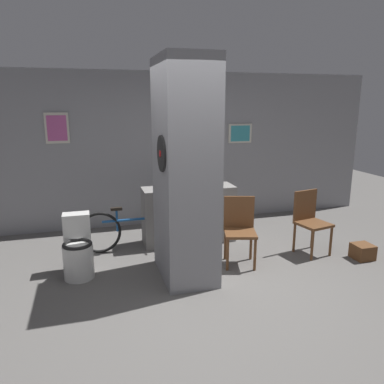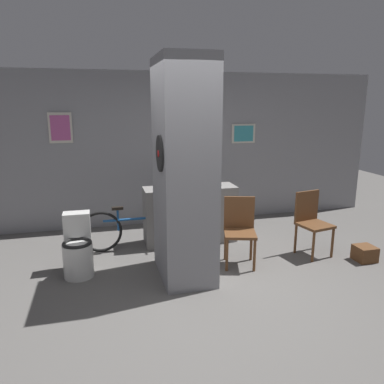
{
  "view_description": "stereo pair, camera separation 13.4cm",
  "coord_description": "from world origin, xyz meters",
  "px_view_note": "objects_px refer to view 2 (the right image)",
  "views": [
    {
      "loc": [
        -1.18,
        -3.69,
        2.09
      ],
      "look_at": [
        0.12,
        0.88,
        0.95
      ],
      "focal_mm": 35.0,
      "sensor_mm": 36.0,
      "label": 1
    },
    {
      "loc": [
        -1.05,
        -3.73,
        2.09
      ],
      "look_at": [
        0.12,
        0.88,
        0.95
      ],
      "focal_mm": 35.0,
      "sensor_mm": 36.0,
      "label": 2
    }
  ],
  "objects_px": {
    "bottle_tall": "(180,180)",
    "toilet": "(78,250)",
    "chair_by_doorway": "(311,220)",
    "bicycle": "(136,228)",
    "chair_near_pillar": "(240,228)"
  },
  "relations": [
    {
      "from": "toilet",
      "to": "bicycle",
      "type": "height_order",
      "value": "toilet"
    },
    {
      "from": "bicycle",
      "to": "chair_near_pillar",
      "type": "bearing_deg",
      "value": -33.41
    },
    {
      "from": "chair_near_pillar",
      "to": "bicycle",
      "type": "bearing_deg",
      "value": 162.73
    },
    {
      "from": "chair_by_doorway",
      "to": "bicycle",
      "type": "bearing_deg",
      "value": 150.29
    },
    {
      "from": "toilet",
      "to": "chair_by_doorway",
      "type": "xyz_separation_m",
      "value": [
        3.15,
        -0.11,
        0.17
      ]
    },
    {
      "from": "toilet",
      "to": "chair_by_doorway",
      "type": "relative_size",
      "value": 0.85
    },
    {
      "from": "bottle_tall",
      "to": "toilet",
      "type": "bearing_deg",
      "value": -150.17
    },
    {
      "from": "toilet",
      "to": "bottle_tall",
      "type": "height_order",
      "value": "bottle_tall"
    },
    {
      "from": "chair_by_doorway",
      "to": "bicycle",
      "type": "distance_m",
      "value": 2.5
    },
    {
      "from": "chair_by_doorway",
      "to": "toilet",
      "type": "bearing_deg",
      "value": 166.37
    },
    {
      "from": "toilet",
      "to": "chair_by_doorway",
      "type": "height_order",
      "value": "chair_by_doorway"
    },
    {
      "from": "toilet",
      "to": "bicycle",
      "type": "bearing_deg",
      "value": 40.21
    },
    {
      "from": "bicycle",
      "to": "bottle_tall",
      "type": "bearing_deg",
      "value": 14.91
    },
    {
      "from": "chair_near_pillar",
      "to": "bicycle",
      "type": "height_order",
      "value": "chair_near_pillar"
    },
    {
      "from": "chair_near_pillar",
      "to": "bicycle",
      "type": "relative_size",
      "value": 0.55
    }
  ]
}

